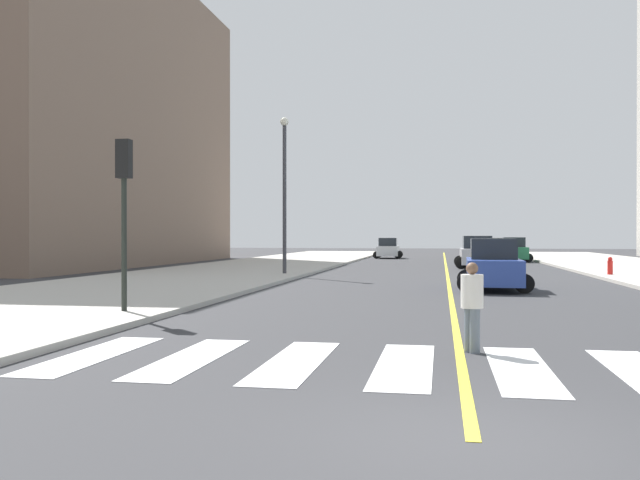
{
  "coord_description": "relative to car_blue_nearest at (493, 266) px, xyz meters",
  "views": [
    {
      "loc": [
        -0.32,
        -7.0,
        2.08
      ],
      "look_at": [
        -6.13,
        25.58,
        1.89
      ],
      "focal_mm": 38.26,
      "sensor_mm": 36.0,
      "label": 1
    }
  ],
  "objects": [
    {
      "name": "lane_divider_paint",
      "position": [
        -1.66,
        19.96,
        -0.92
      ],
      "size": [
        0.16,
        80.0,
        0.01
      ],
      "primitive_type": "cube",
      "color": "yellow",
      "rests_on": "ground"
    },
    {
      "name": "car_yellow_fifth",
      "position": [
        3.5,
        39.14,
        -0.03
      ],
      "size": [
        2.76,
        4.33,
        1.91
      ],
      "rotation": [
        0.0,
        0.0,
        3.11
      ],
      "color": "gold",
      "rests_on": "ground"
    },
    {
      "name": "crosswalk_paint",
      "position": [
        -1.66,
        -16.04,
        -0.92
      ],
      "size": [
        13.5,
        4.0,
        0.01
      ],
      "color": "silver",
      "rests_on": "ground"
    },
    {
      "name": "pedestrian_crossing",
      "position": [
        -1.44,
        -14.63,
        -0.04
      ],
      "size": [
        0.4,
        0.4,
        1.61
      ],
      "rotation": [
        0.0,
        0.0,
        5.3
      ],
      "color": "slate",
      "rests_on": "ground"
    },
    {
      "name": "ground_plane",
      "position": [
        -1.66,
        -20.04,
        -0.93
      ],
      "size": [
        220.0,
        220.0,
        0.0
      ],
      "primitive_type": "plane",
      "color": "#333335"
    },
    {
      "name": "sidewalk_kerb_west",
      "position": [
        -13.86,
        -0.04,
        -0.85
      ],
      "size": [
        10.0,
        120.0,
        0.15
      ],
      "primitive_type": "cube",
      "color": "#B2ADA3",
      "rests_on": "ground"
    },
    {
      "name": "low_rise_brick_west",
      "position": [
        -29.72,
        19.06,
        9.89
      ],
      "size": [
        16.0,
        32.0,
        21.64
      ],
      "primitive_type": "cube",
      "color": "brown",
      "rests_on": "ground"
    },
    {
      "name": "traffic_light_far_corner",
      "position": [
        -10.04,
        -10.63,
        2.35
      ],
      "size": [
        0.36,
        0.41,
        4.42
      ],
      "color": "black",
      "rests_on": "sidewalk_kerb_west"
    },
    {
      "name": "street_lamp",
      "position": [
        -10.0,
        7.43,
        3.95
      ],
      "size": [
        0.44,
        0.44,
        8.09
      ],
      "color": "#38383D",
      "rests_on": "sidewalk_kerb_west"
    },
    {
      "name": "car_green_third",
      "position": [
        3.82,
        30.15,
        0.0
      ],
      "size": [
        2.87,
        4.5,
        1.98
      ],
      "rotation": [
        0.0,
        0.0,
        3.11
      ],
      "color": "#236B42",
      "rests_on": "ground"
    },
    {
      "name": "car_silver_second",
      "position": [
        0.33,
        18.53,
        0.06
      ],
      "size": [
        2.93,
        4.7,
        2.1
      ],
      "rotation": [
        0.0,
        0.0,
        3.14
      ],
      "color": "#B7B7BC",
      "rests_on": "ground"
    },
    {
      "name": "car_blue_nearest",
      "position": [
        0.0,
        0.0,
        0.0
      ],
      "size": [
        2.84,
        4.48,
        1.98
      ],
      "rotation": [
        0.0,
        0.0,
        3.12
      ],
      "color": "#2D479E",
      "rests_on": "ground"
    },
    {
      "name": "car_white_fourth",
      "position": [
        -6.9,
        36.96,
        -0.03
      ],
      "size": [
        2.73,
        4.32,
        1.91
      ],
      "rotation": [
        0.0,
        0.0,
        0.02
      ],
      "color": "silver",
      "rests_on": "ground"
    },
    {
      "name": "fire_hydrant",
      "position": [
        6.38,
        9.18,
        -0.35
      ],
      "size": [
        0.26,
        0.26,
        0.89
      ],
      "color": "red",
      "rests_on": "sidewalk_kerb_east"
    }
  ]
}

